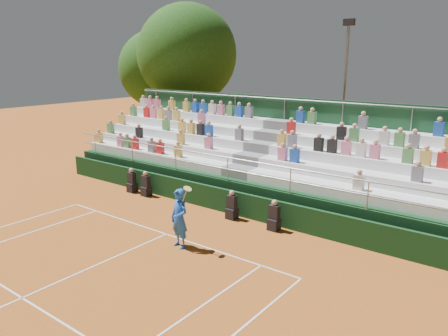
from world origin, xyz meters
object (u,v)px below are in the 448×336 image
Objects in this scene: tree_east at (187,55)px; tree_west at (158,69)px; tennis_player at (179,218)px; floodlight_mast at (345,85)px.

tree_west is at bearing 170.18° from tree_east.
tennis_player is 0.22× the size of tree_east.
floodlight_mast is at bearing -0.35° from tree_west.
tree_west is at bearing 137.25° from tennis_player.
tree_east reaches higher than floodlight_mast.
tennis_player is 0.27× the size of tree_west.
tree_west is 1.01× the size of floodlight_mast.
floodlight_mast is (11.14, 0.52, -1.66)m from tree_east.
floodlight_mast is (14.64, -0.09, -0.63)m from tree_west.
tree_east reaches higher than tree_west.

